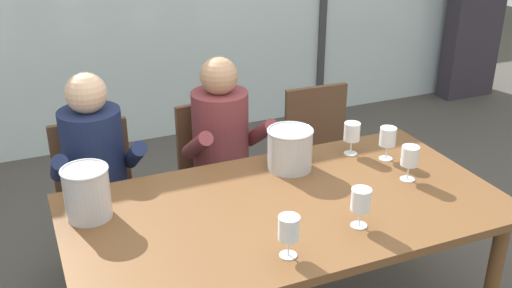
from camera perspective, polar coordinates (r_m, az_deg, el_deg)
ground at (r=3.86m, az=-3.82°, el=-8.45°), size 14.00×14.00×0.00m
dining_table at (r=2.72m, az=2.91°, el=-7.15°), size 1.95×1.03×0.75m
chair_near_curtain at (r=3.40m, az=-15.01°, el=-4.29°), size 0.47×0.47×0.87m
chair_left_of_center at (r=3.57m, az=-3.70°, el=-1.99°), size 0.47×0.47×0.87m
chair_center at (r=3.82m, az=6.29°, el=-0.22°), size 0.46×0.46×0.87m
person_navy_polo at (r=3.21m, az=-14.86°, el=-2.57°), size 0.46×0.61×1.19m
person_maroon_top at (r=3.36m, az=-2.84°, el=-0.48°), size 0.48×0.62×1.19m
ice_bucket_primary at (r=2.63m, az=-15.82°, el=-4.44°), size 0.20×0.20×0.23m
ice_bucket_secondary at (r=2.95m, az=3.25°, el=-0.42°), size 0.23×0.23×0.21m
wine_glass_by_left_taster at (r=2.28m, az=3.15°, el=-8.16°), size 0.08×0.08×0.17m
wine_glass_near_bucket at (r=2.50m, az=9.96°, el=-5.41°), size 0.08×0.08×0.17m
wine_glass_center_pour at (r=3.13m, az=9.13°, el=1.03°), size 0.08×0.08×0.17m
wine_glass_by_right_taster at (r=3.11m, az=12.45°, el=0.56°), size 0.08×0.08×0.17m
wine_glass_spare_empty at (r=2.92m, az=14.46°, el=-1.17°), size 0.08×0.08×0.17m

